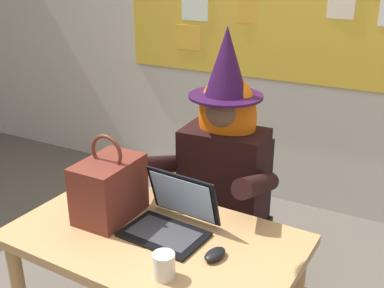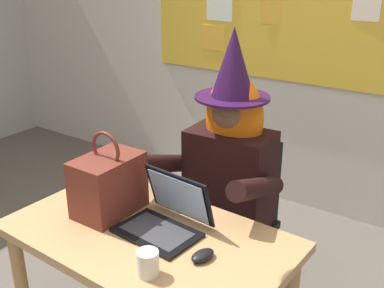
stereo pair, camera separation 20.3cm
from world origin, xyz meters
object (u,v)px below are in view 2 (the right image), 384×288
(laptop, at_px, (166,218))
(coffee_mug, at_px, (148,263))
(person_costumed, at_px, (225,167))
(desk_main, at_px, (148,254))
(handbag, at_px, (108,184))
(chair_at_desk, at_px, (235,209))
(computer_mouse, at_px, (203,255))

(laptop, height_order, coffee_mug, laptop)
(person_costumed, bearing_deg, desk_main, -4.52)
(desk_main, distance_m, laptop, 0.17)
(laptop, bearing_deg, desk_main, -116.01)
(person_costumed, bearing_deg, handbag, -29.05)
(laptop, distance_m, handbag, 0.30)
(chair_at_desk, xyz_separation_m, handbag, (-0.27, -0.66, 0.35))
(laptop, relative_size, computer_mouse, 3.39)
(person_costumed, relative_size, laptop, 4.19)
(person_costumed, height_order, coffee_mug, person_costumed)
(laptop, bearing_deg, computer_mouse, -15.92)
(desk_main, xyz_separation_m, laptop, (0.04, 0.07, 0.16))
(person_costumed, height_order, handbag, person_costumed)
(chair_at_desk, relative_size, handbag, 2.38)
(laptop, bearing_deg, coffee_mug, -59.40)
(laptop, height_order, computer_mouse, laptop)
(desk_main, relative_size, computer_mouse, 11.46)
(person_costumed, bearing_deg, computer_mouse, 20.93)
(desk_main, height_order, computer_mouse, computer_mouse)
(desk_main, xyz_separation_m, person_costumed, (0.01, 0.58, 0.18))
(chair_at_desk, distance_m, coffee_mug, 0.96)
(desk_main, distance_m, coffee_mug, 0.31)
(desk_main, xyz_separation_m, coffee_mug, (0.18, -0.21, 0.15))
(handbag, distance_m, coffee_mug, 0.50)
(handbag, bearing_deg, chair_at_desk, 68.08)
(computer_mouse, relative_size, coffee_mug, 1.09)
(laptop, relative_size, handbag, 0.93)
(person_costumed, xyz_separation_m, laptop, (0.03, -0.51, -0.03))
(person_costumed, distance_m, laptop, 0.52)
(desk_main, distance_m, chair_at_desk, 0.71)
(person_costumed, relative_size, handbag, 3.91)
(desk_main, height_order, handbag, handbag)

